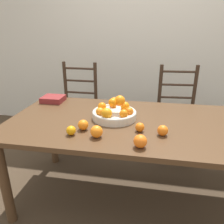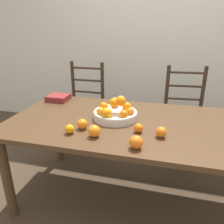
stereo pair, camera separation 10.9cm
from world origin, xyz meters
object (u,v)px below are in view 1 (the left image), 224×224
object	(u,v)px
orange_loose_1	(97,132)
chair_right	(177,114)
orange_loose_3	(140,141)
book_stack	(53,99)
orange_loose_0	(140,127)
orange_loose_2	(71,130)
orange_loose_4	(163,130)
orange_loose_5	(83,125)
chair_left	(78,108)
fruit_bowl	(114,112)

from	to	relation	value
orange_loose_1	chair_right	world-z (taller)	chair_right
orange_loose_3	book_stack	xyz separation A→B (m)	(-0.86, 0.71, -0.01)
orange_loose_0	orange_loose_2	size ratio (longest dim) A/B	0.99
orange_loose_4	orange_loose_5	size ratio (longest dim) A/B	0.97
orange_loose_4	book_stack	distance (m)	1.13
orange_loose_3	orange_loose_4	xyz separation A→B (m)	(0.13, 0.18, -0.00)
chair_left	orange_loose_2	bearing A→B (deg)	-72.15
orange_loose_4	orange_loose_5	world-z (taller)	orange_loose_5
orange_loose_5	chair_right	world-z (taller)	chair_right
orange_loose_4	orange_loose_1	bearing A→B (deg)	-166.44
orange_loose_5	orange_loose_2	bearing A→B (deg)	-122.18
orange_loose_0	orange_loose_3	bearing A→B (deg)	-86.09
orange_loose_0	chair_right	xyz separation A→B (m)	(0.36, 0.98, -0.27)
orange_loose_2	chair_right	size ratio (longest dim) A/B	0.06
orange_loose_5	book_stack	xyz separation A→B (m)	(-0.46, 0.54, -0.01)
orange_loose_4	orange_loose_5	bearing A→B (deg)	-178.94
orange_loose_1	orange_loose_5	bearing A→B (deg)	142.17
orange_loose_3	orange_loose_4	bearing A→B (deg)	52.97
orange_loose_1	orange_loose_5	xyz separation A→B (m)	(-0.12, 0.09, -0.00)
orange_loose_2	orange_loose_3	size ratio (longest dim) A/B	0.78
fruit_bowl	orange_loose_0	size ratio (longest dim) A/B	5.50
book_stack	orange_loose_4	bearing A→B (deg)	-28.16
orange_loose_0	chair_left	bearing A→B (deg)	128.43
orange_loose_2	chair_left	distance (m)	1.19
chair_right	book_stack	size ratio (longest dim) A/B	5.08
orange_loose_0	orange_loose_4	distance (m)	0.15
orange_loose_2	orange_loose_3	xyz separation A→B (m)	(0.45, -0.08, 0.01)
orange_loose_1	book_stack	size ratio (longest dim) A/B	0.40
orange_loose_0	fruit_bowl	bearing A→B (deg)	136.98
orange_loose_2	orange_loose_1	bearing A→B (deg)	-0.87
orange_loose_3	orange_loose_5	xyz separation A→B (m)	(-0.40, 0.17, -0.00)
orange_loose_0	orange_loose_5	distance (m)	0.38
orange_loose_3	chair_left	distance (m)	1.46
orange_loose_3	orange_loose_5	distance (m)	0.43
orange_loose_1	chair_right	size ratio (longest dim) A/B	0.08
orange_loose_1	orange_loose_3	distance (m)	0.29
orange_loose_5	book_stack	bearing A→B (deg)	130.49
orange_loose_3	orange_loose_0	bearing A→B (deg)	93.91
orange_loose_5	orange_loose_0	bearing A→B (deg)	6.38
orange_loose_2	orange_loose_3	bearing A→B (deg)	-10.14
orange_loose_0	orange_loose_3	distance (m)	0.21
orange_loose_3	orange_loose_4	size ratio (longest dim) A/B	1.14
orange_loose_1	orange_loose_4	distance (m)	0.43
orange_loose_4	chair_left	distance (m)	1.40
orange_loose_2	chair_left	world-z (taller)	chair_left
chair_left	fruit_bowl	bearing A→B (deg)	-53.29
chair_left	chair_right	size ratio (longest dim) A/B	1.00
orange_loose_2	chair_right	distance (m)	1.40
fruit_bowl	orange_loose_2	size ratio (longest dim) A/B	5.45
fruit_bowl	orange_loose_0	bearing A→B (deg)	-43.02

